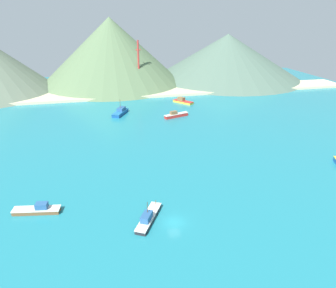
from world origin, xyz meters
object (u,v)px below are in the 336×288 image
Objects in this scene: fishing_boat_4 at (176,115)px; fishing_boat_7 at (148,218)px; fishing_boat_2 at (183,101)px; fishing_boat_0 at (120,112)px; radio_tower at (139,66)px; fishing_boat_3 at (38,210)px.

fishing_boat_4 is 69.36m from fishing_boat_7.
fishing_boat_4 is (-8.50, -20.55, 0.08)m from fishing_boat_2.
fishing_boat_7 reaches higher than fishing_boat_2.
fishing_boat_4 is (21.24, -8.92, -0.08)m from fishing_boat_0.
fishing_boat_0 reaches higher than fishing_boat_2.
radio_tower is at bearing 99.61° from fishing_boat_4.
fishing_boat_7 is (22.03, -8.07, 0.03)m from fishing_boat_3.
radio_tower reaches higher than fishing_boat_7.
fishing_boat_0 is 70.42m from fishing_boat_3.
radio_tower reaches higher than fishing_boat_2.
radio_tower reaches higher than fishing_boat_0.
fishing_boat_2 is 33.26m from radio_tower.
radio_tower reaches higher than fishing_boat_3.
fishing_boat_2 is at bearing 55.88° from fishing_boat_3.
fishing_boat_2 is 91.56m from fishing_boat_7.
fishing_boat_2 is at bearing 21.35° from fishing_boat_0.
fishing_boat_0 is 31.93m from fishing_boat_2.
fishing_boat_0 is 74.57m from fishing_boat_7.
fishing_boat_4 reaches higher than fishing_boat_2.
fishing_boat_0 is 0.42× the size of radio_tower.
fishing_boat_2 is 22.24m from fishing_boat_4.
fishing_boat_3 is at bearing -109.32° from radio_tower.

